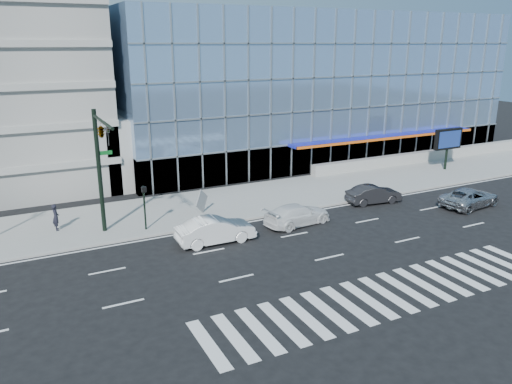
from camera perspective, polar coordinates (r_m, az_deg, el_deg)
ground at (r=32.85m, az=4.40°, el=-4.90°), size 160.00×160.00×0.00m
sidewalk at (r=39.47m, az=-1.59°, el=-0.98°), size 120.00×8.00×0.15m
theatre_building at (r=60.22m, az=3.21°, el=12.35°), size 42.00×26.00×15.00m
ramp_block at (r=46.06m, az=-13.81°, el=4.88°), size 6.00×8.00×6.00m
retaining_wall at (r=56.07m, az=19.54°, el=4.01°), size 30.00×0.80×1.00m
traffic_signal at (r=31.57m, az=-17.33°, el=5.17°), size 1.14×5.74×8.00m
ped_signal_post at (r=33.39m, az=-12.64°, el=-1.01°), size 0.30×0.33×3.00m
marquee_sign at (r=51.77m, az=21.10°, el=5.59°), size 3.20×0.43×4.00m
silver_suv at (r=41.41m, az=23.26°, el=-0.59°), size 5.46×3.05×1.44m
white_suv at (r=34.44m, az=4.76°, el=-2.58°), size 5.19×2.67×1.44m
white_sedan at (r=31.37m, az=-4.64°, el=-4.37°), size 5.01×1.84×1.64m
dark_sedan at (r=39.94m, az=13.30°, el=-0.26°), size 4.50×2.04×1.43m
pedestrian at (r=35.40m, az=-21.91°, el=-2.68°), size 0.47×0.68×1.80m
tilted_panel at (r=36.29m, az=-6.21°, el=-1.04°), size 1.40×1.26×1.82m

